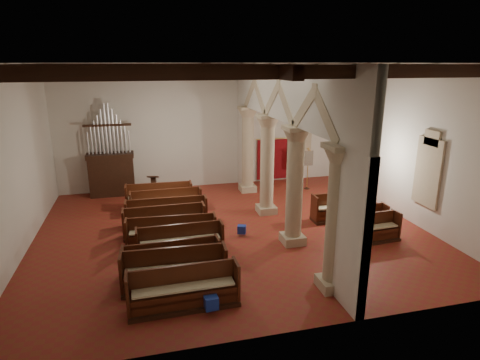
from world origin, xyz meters
name	(u,v)px	position (x,y,z in m)	size (l,w,h in m)	color
floor	(232,231)	(0.00, 0.00, 0.00)	(14.00, 14.00, 0.00)	maroon
ceiling	(231,63)	(0.00, 0.00, 6.00)	(14.00, 14.00, 0.00)	black
wall_back	(204,126)	(0.00, 6.00, 3.00)	(14.00, 0.02, 6.00)	beige
wall_front	(295,211)	(0.00, -6.00, 3.00)	(14.00, 0.02, 6.00)	beige
wall_left	(12,164)	(-7.00, 0.00, 3.00)	(0.02, 12.00, 6.00)	beige
wall_right	(406,143)	(7.00, 0.00, 3.00)	(0.02, 12.00, 6.00)	beige
ceiling_beams	(231,69)	(0.00, 0.00, 5.82)	(13.80, 11.80, 0.30)	#321A10
arcade	(281,134)	(1.80, 0.00, 3.56)	(0.90, 11.90, 6.00)	tan
window_right_a	(429,172)	(6.98, -1.50, 2.20)	(0.03, 1.00, 2.20)	#2D664A
window_right_b	(369,150)	(6.98, 2.50, 2.20)	(0.03, 1.00, 2.20)	#2D664A
window_back	(299,138)	(5.00, 5.98, 2.20)	(1.00, 0.03, 2.20)	#2D664A
pipe_organ	(111,167)	(-4.50, 5.50, 1.37)	(2.10, 0.85, 4.40)	#321A10
lectern	(154,189)	(-2.64, 4.34, 0.49)	(0.55, 0.57, 1.18)	#392512
dossal_curtain	(272,159)	(3.50, 5.92, 1.17)	(1.80, 0.07, 2.17)	maroon
processional_banner	(307,174)	(4.75, 4.14, 0.75)	(0.48, 0.61, 2.08)	#321A10
hymnal_box_a	(211,303)	(-1.64, -4.79, 0.27)	(0.33, 0.27, 0.33)	navy
hymnal_box_b	(217,273)	(-1.23, -3.38, 0.27)	(0.34, 0.27, 0.34)	navy
hymnal_box_c	(242,229)	(0.24, -0.50, 0.25)	(0.30, 0.24, 0.30)	navy
tube_heater_a	(175,296)	(-2.48, -4.12, 0.16)	(0.09, 0.09, 0.90)	white
tube_heater_b	(150,292)	(-3.10, -3.73, 0.16)	(0.10, 0.10, 0.99)	white
nave_pew_0	(184,294)	(-2.27, -4.41, 0.37)	(2.83, 0.79, 1.10)	#321A10
nave_pew_1	(175,275)	(-2.41, -3.40, 0.38)	(2.91, 0.90, 1.14)	#321A10
nave_pew_2	(172,263)	(-2.41, -2.59, 0.32)	(2.84, 0.76, 0.98)	#321A10
nave_pew_3	(181,246)	(-2.05, -1.49, 0.34)	(2.79, 0.71, 1.02)	#321A10
nave_pew_4	(172,236)	(-2.27, -0.62, 0.33)	(3.08, 0.87, 1.00)	#321A10
nave_pew_5	(165,225)	(-2.44, 0.27, 0.35)	(2.92, 0.73, 1.07)	#321A10
nave_pew_6	(167,216)	(-2.29, 1.19, 0.34)	(3.09, 0.78, 1.04)	#321A10
nave_pew_7	(166,205)	(-2.23, 2.47, 0.33)	(2.92, 0.70, 0.99)	#321A10
nave_pew_8	(160,200)	(-2.47, 3.06, 0.37)	(2.79, 0.82, 1.10)	#321A10
aisle_pew_0	(375,232)	(4.65, -2.03, 0.34)	(1.79, 0.77, 1.00)	#321A10
aisle_pew_1	(365,221)	(4.82, -1.08, 0.33)	(1.65, 0.75, 0.97)	#321A10
aisle_pew_2	(338,211)	(4.30, 0.04, 0.36)	(2.09, 0.74, 1.08)	#321A10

